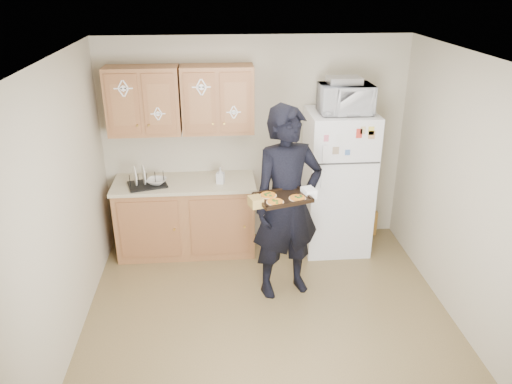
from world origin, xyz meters
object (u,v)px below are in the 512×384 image
(microwave, at_px, (346,99))
(dish_rack, at_px, (147,179))
(person, at_px, (287,204))
(baking_tray, at_px, (283,198))
(refrigerator, at_px, (337,182))

(microwave, bearing_deg, dish_rack, 178.12)
(microwave, bearing_deg, person, -132.77)
(dish_rack, bearing_deg, baking_tray, -39.35)
(microwave, bearing_deg, baking_tray, -127.68)
(refrigerator, bearing_deg, dish_rack, -179.23)
(refrigerator, bearing_deg, microwave, -75.66)
(person, bearing_deg, refrigerator, 33.69)
(microwave, relative_size, dish_rack, 1.37)
(refrigerator, distance_m, baking_tray, 1.47)
(microwave, distance_m, dish_rack, 2.39)
(person, relative_size, baking_tray, 4.19)
(refrigerator, xyz_separation_m, dish_rack, (-2.21, -0.03, 0.13))
(person, height_order, dish_rack, person)
(baking_tray, xyz_separation_m, dish_rack, (-1.40, 1.15, -0.22))
(person, relative_size, microwave, 3.50)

